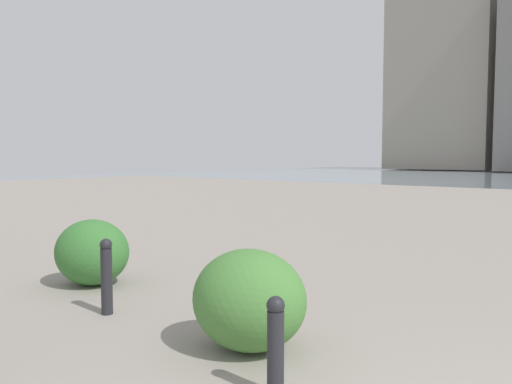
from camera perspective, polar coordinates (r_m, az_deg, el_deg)
building_annex at (r=76.33m, az=20.92°, el=16.53°), size 13.37×11.75×37.10m
bollard_near at (r=3.67m, az=2.22°, el=-16.77°), size 0.13×0.13×0.71m
bollard_mid at (r=5.66m, az=-16.49°, el=-8.94°), size 0.13×0.13×0.81m
shrub_round at (r=4.48m, az=-0.78°, el=-12.02°), size 1.03×0.93×0.88m
shrub_wide at (r=6.99m, az=-17.98°, el=-6.47°), size 1.01×0.91×0.86m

